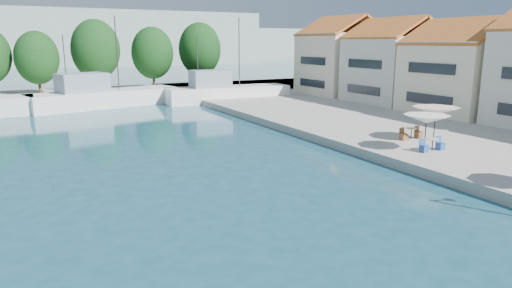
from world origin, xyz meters
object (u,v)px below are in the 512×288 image
trawler_04 (225,93)px  umbrella_white (427,119)px  umbrella_cream (436,111)px  trawler_03 (102,97)px

trawler_04 → umbrella_white: 31.18m
umbrella_white → umbrella_cream: 3.32m
trawler_04 → trawler_03: bearing=174.3°
trawler_04 → umbrella_cream: bearing=-82.5°
umbrella_cream → umbrella_white: bearing=-147.8°
trawler_04 → umbrella_cream: 29.49m
trawler_03 → trawler_04: 14.09m
umbrella_white → umbrella_cream: umbrella_cream is taller
trawler_04 → umbrella_white: size_ratio=5.44×
umbrella_white → umbrella_cream: bearing=32.2°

